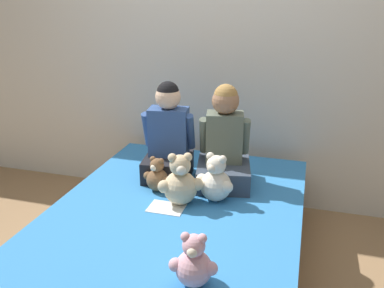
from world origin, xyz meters
The scene contains 10 objects.
ground_plane centered at (0.00, 0.00, 0.00)m, with size 14.00×14.00×0.00m, color #93704C.
wall_behind_bed centered at (0.00, 1.07, 1.25)m, with size 8.00×0.06×2.50m.
bed centered at (0.00, 0.00, 0.22)m, with size 1.45×1.87×0.44m.
child_on_left centered at (-0.19, 0.41, 0.72)m, with size 0.36×0.36×0.65m.
child_on_right centered at (0.19, 0.41, 0.70)m, with size 0.40×0.42×0.66m.
teddy_bear_held_by_left_child centered at (-0.19, 0.18, 0.54)m, with size 0.18×0.14×0.23m.
teddy_bear_held_by_right_child centered at (0.20, 0.16, 0.57)m, with size 0.24×0.19×0.30m.
teddy_bear_between_children centered at (0.01, 0.06, 0.58)m, with size 0.25×0.20×0.32m.
teddy_bear_at_foot_of_bed centered at (0.28, -0.61, 0.55)m, with size 0.21×0.16×0.25m.
sign_card centered at (-0.05, -0.02, 0.45)m, with size 0.21×0.15×0.00m.
Camera 1 is at (0.68, -2.00, 1.63)m, focal length 38.00 mm.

